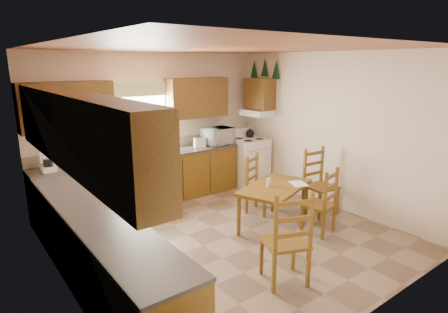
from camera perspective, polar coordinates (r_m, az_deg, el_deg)
floor at (r=5.67m, az=0.64°, el=-12.18°), size 4.50×4.50×0.00m
ceiling at (r=5.09m, az=0.73°, el=16.25°), size 4.50×4.50×0.00m
wall_left at (r=4.26m, az=-23.96°, el=-2.94°), size 4.50×4.50×0.00m
wall_right at (r=6.80m, az=15.84°, el=3.76°), size 4.50×4.50×0.00m
wall_back at (r=7.09m, az=-10.60°, el=4.45°), size 4.50×4.50×0.00m
wall_front at (r=3.77m, az=22.30°, el=-4.91°), size 4.50×4.50×0.00m
lower_cab_back at (r=6.88m, az=-11.91°, el=-3.72°), size 3.75×0.60×0.88m
lower_cab_left at (r=4.53m, az=-18.54°, el=-13.86°), size 0.60×3.60×0.88m
counter_back at (r=6.76m, az=-12.11°, el=0.00°), size 3.75×0.63×0.04m
counter_left at (r=4.34m, az=-19.01°, el=-8.47°), size 0.63×3.60×0.04m
backsplash at (r=6.99m, az=-13.18°, el=1.34°), size 3.75×0.01×0.18m
upper_cab_back_left at (r=6.33m, az=-22.79°, el=7.08°), size 1.41×0.33×0.75m
upper_cab_back_right at (r=7.31m, az=-4.08°, el=8.93°), size 1.25×0.33×0.75m
upper_cab_left at (r=4.05m, az=-21.90°, el=3.78°), size 0.33×3.60×0.75m
upper_cab_stove at (r=7.71m, az=5.42°, el=9.51°), size 0.33×0.62×0.62m
range_hood at (r=7.72m, az=5.08°, el=6.68°), size 0.44×0.62×0.12m
window_frame at (r=6.90m, az=-12.79°, el=5.77°), size 1.13×0.02×1.18m
window_pane at (r=6.90m, az=-12.77°, el=5.76°), size 1.05×0.01×1.10m
window_valance at (r=6.83m, az=-12.91°, el=9.90°), size 1.19×0.01×0.24m
sink_basin at (r=6.78m, az=-11.55°, el=0.42°), size 0.75×0.45×0.04m
pine_decal_a at (r=7.55m, az=7.94°, el=12.99°), size 0.22×0.22×0.36m
pine_decal_b at (r=7.78m, az=6.24°, el=13.37°), size 0.22×0.22×0.36m
pine_decal_c at (r=8.01m, az=4.62°, el=13.13°), size 0.22×0.22×0.36m
stove at (r=7.84m, az=3.79°, el=-0.90°), size 0.69×0.71×0.97m
coffeemaker at (r=6.20m, az=-25.27°, el=-0.56°), size 0.26×0.28×0.33m
paper_towel at (r=6.94m, az=-7.77°, el=2.04°), size 0.17×0.17×0.31m
toaster at (r=7.28m, az=-3.73°, el=2.17°), size 0.24×0.18×0.18m
microwave at (r=7.47m, az=-0.93°, el=3.11°), size 0.59×0.45×0.33m
dining_table at (r=5.91m, az=7.66°, el=-7.58°), size 1.43×1.10×0.68m
chair_near_left at (r=4.45m, az=9.31°, el=-11.91°), size 0.62×0.60×1.14m
chair_near_right at (r=5.81m, az=14.30°, el=-6.56°), size 0.50×0.49×1.01m
chair_far_left at (r=6.41m, az=5.58°, el=-4.29°), size 0.53×0.52×0.99m
chair_far_right at (r=6.49m, az=14.57°, el=-3.88°), size 0.50×0.48×1.11m
table_paper at (r=5.97m, az=11.28°, el=-4.06°), size 0.34×0.38×0.00m
table_card at (r=5.76m, az=6.84°, el=-3.87°), size 0.10×0.05×0.13m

